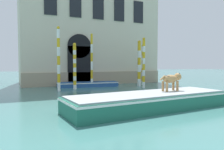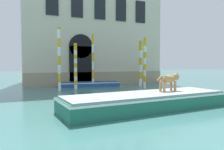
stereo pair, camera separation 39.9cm
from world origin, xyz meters
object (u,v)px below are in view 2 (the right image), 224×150
(dog_on_deck, at_px, (169,79))
(mooring_pole_0, at_px, (93,60))
(mooring_pole_2, at_px, (59,59))
(mooring_pole_5, at_px, (145,63))
(boat_foreground, at_px, (147,101))
(mooring_pole_4, at_px, (76,66))
(boat_moored_near_palazzo, at_px, (89,84))
(mooring_pole_3, at_px, (141,63))
(mooring_pole_1, at_px, (145,65))

(dog_on_deck, xyz_separation_m, mooring_pole_0, (-0.65, 9.38, 1.01))
(mooring_pole_2, distance_m, mooring_pole_5, 6.80)
(boat_foreground, distance_m, mooring_pole_5, 8.64)
(mooring_pole_2, height_order, mooring_pole_4, mooring_pole_2)
(mooring_pole_2, bearing_deg, boat_moored_near_palazzo, 37.66)
(boat_foreground, distance_m, mooring_pole_3, 10.11)
(boat_foreground, xyz_separation_m, mooring_pole_4, (-1.01, 8.72, 1.44))
(boat_moored_near_palazzo, distance_m, mooring_pole_3, 4.89)
(dog_on_deck, distance_m, boat_moored_near_palazzo, 9.98)
(boat_moored_near_palazzo, xyz_separation_m, mooring_pole_1, (5.17, -0.67, 1.69))
(dog_on_deck, bearing_deg, boat_moored_near_palazzo, 89.53)
(boat_foreground, bearing_deg, dog_on_deck, 3.91)
(dog_on_deck, bearing_deg, mooring_pole_1, 59.50)
(boat_moored_near_palazzo, bearing_deg, mooring_pole_1, -0.91)
(boat_foreground, relative_size, mooring_pole_4, 2.13)
(dog_on_deck, xyz_separation_m, mooring_pole_3, (3.49, 8.53, 0.78))
(mooring_pole_1, bearing_deg, mooring_pole_4, -174.08)
(dog_on_deck, height_order, mooring_pole_5, mooring_pole_5)
(mooring_pole_4, bearing_deg, mooring_pole_5, -15.18)
(mooring_pole_3, bearing_deg, boat_foreground, -118.94)
(mooring_pole_3, bearing_deg, mooring_pole_1, 39.22)
(dog_on_deck, xyz_separation_m, mooring_pole_5, (3.03, 7.07, 0.81))
(boat_moored_near_palazzo, relative_size, mooring_pole_1, 1.41)
(boat_foreground, height_order, dog_on_deck, dog_on_deck)
(mooring_pole_0, distance_m, mooring_pole_1, 5.00)
(boat_moored_near_palazzo, relative_size, mooring_pole_4, 1.48)
(boat_moored_near_palazzo, relative_size, mooring_pole_0, 1.18)
(mooring_pole_0, height_order, mooring_pole_2, mooring_pole_2)
(mooring_pole_4, bearing_deg, mooring_pole_1, 5.92)
(mooring_pole_0, bearing_deg, dog_on_deck, -86.04)
(boat_foreground, relative_size, mooring_pole_3, 1.90)
(dog_on_deck, bearing_deg, mooring_pole_4, 100.05)
(mooring_pole_4, distance_m, mooring_pole_5, 5.57)
(boat_foreground, height_order, mooring_pole_2, mooring_pole_2)
(mooring_pole_2, bearing_deg, mooring_pole_3, 6.99)
(mooring_pole_4, bearing_deg, mooring_pole_0, 26.60)
(dog_on_deck, distance_m, mooring_pole_4, 8.86)
(mooring_pole_5, bearing_deg, dog_on_deck, -113.16)
(mooring_pole_2, bearing_deg, mooring_pole_4, 32.17)
(boat_moored_near_palazzo, distance_m, mooring_pole_2, 4.24)
(mooring_pole_2, xyz_separation_m, mooring_pole_4, (1.40, 0.88, -0.52))
(mooring_pole_1, relative_size, mooring_pole_4, 1.05)
(mooring_pole_1, relative_size, mooring_pole_3, 0.93)
(mooring_pole_3, height_order, mooring_pole_5, mooring_pole_5)
(mooring_pole_2, bearing_deg, mooring_pole_5, -4.87)
(mooring_pole_0, relative_size, mooring_pole_3, 1.12)
(mooring_pole_5, bearing_deg, boat_foreground, -120.95)
(mooring_pole_4, relative_size, mooring_pole_5, 0.87)
(mooring_pole_0, relative_size, mooring_pole_1, 1.20)
(mooring_pole_1, distance_m, mooring_pole_5, 2.52)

